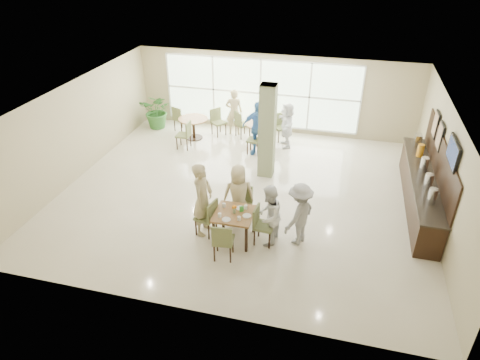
% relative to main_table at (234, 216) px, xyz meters
% --- Properties ---
extents(ground, '(10.00, 10.00, 0.00)m').
position_rel_main_table_xyz_m(ground, '(-0.30, 2.13, -0.65)').
color(ground, beige).
rests_on(ground, ground).
extents(room_shell, '(10.00, 10.00, 10.00)m').
position_rel_main_table_xyz_m(room_shell, '(-0.30, 2.13, 1.05)').
color(room_shell, white).
rests_on(room_shell, ground).
extents(window_bank, '(7.00, 0.04, 7.00)m').
position_rel_main_table_xyz_m(window_bank, '(-0.80, 6.59, 0.75)').
color(window_bank, silver).
rests_on(window_bank, ground).
extents(column, '(0.45, 0.45, 2.80)m').
position_rel_main_table_xyz_m(column, '(0.10, 3.33, 0.75)').
color(column, '#707652').
rests_on(column, ground).
extents(main_table, '(0.91, 0.91, 0.75)m').
position_rel_main_table_xyz_m(main_table, '(0.00, 0.00, 0.00)').
color(main_table, brown).
rests_on(main_table, ground).
extents(round_table_left, '(1.04, 1.04, 0.75)m').
position_rel_main_table_xyz_m(round_table_left, '(-2.90, 5.26, -0.09)').
color(round_table_left, brown).
rests_on(round_table_left, ground).
extents(round_table_right, '(1.05, 1.05, 0.75)m').
position_rel_main_table_xyz_m(round_table_right, '(-0.53, 5.43, -0.09)').
color(round_table_right, brown).
rests_on(round_table_right, ground).
extents(chairs_main_table, '(1.94, 1.96, 0.95)m').
position_rel_main_table_xyz_m(chairs_main_table, '(-0.03, 0.04, -0.18)').
color(chairs_main_table, '#546034').
rests_on(chairs_main_table, ground).
extents(chairs_table_left, '(2.06, 1.89, 0.95)m').
position_rel_main_table_xyz_m(chairs_table_left, '(-2.88, 5.31, -0.18)').
color(chairs_table_left, '#546034').
rests_on(chairs_table_left, ground).
extents(chairs_table_right, '(2.01, 1.80, 0.95)m').
position_rel_main_table_xyz_m(chairs_table_right, '(-0.55, 5.44, -0.18)').
color(chairs_table_right, '#546034').
rests_on(chairs_table_right, ground).
extents(tabletop_clutter, '(0.75, 0.73, 0.21)m').
position_rel_main_table_xyz_m(tabletop_clutter, '(0.02, -0.01, 0.16)').
color(tabletop_clutter, white).
rests_on(tabletop_clutter, main_table).
extents(buffet_counter, '(0.64, 4.70, 1.95)m').
position_rel_main_table_xyz_m(buffet_counter, '(4.40, 2.63, -0.10)').
color(buffet_counter, black).
rests_on(buffet_counter, ground).
extents(wall_tv, '(0.06, 1.00, 0.58)m').
position_rel_main_table_xyz_m(wall_tv, '(4.64, 1.53, 1.50)').
color(wall_tv, black).
rests_on(wall_tv, ground).
extents(framed_art_a, '(0.05, 0.55, 0.70)m').
position_rel_main_table_xyz_m(framed_art_a, '(4.65, 3.13, 1.20)').
color(framed_art_a, black).
rests_on(framed_art_a, ground).
extents(framed_art_b, '(0.05, 0.55, 0.70)m').
position_rel_main_table_xyz_m(framed_art_b, '(4.65, 3.93, 1.20)').
color(framed_art_b, black).
rests_on(framed_art_b, ground).
extents(potted_plant, '(1.20, 1.20, 1.33)m').
position_rel_main_table_xyz_m(potted_plant, '(-4.50, 5.84, 0.01)').
color(potted_plant, '#316C2B').
rests_on(potted_plant, ground).
extents(teen_left, '(0.50, 0.71, 1.86)m').
position_rel_main_table_xyz_m(teen_left, '(-0.80, 0.11, 0.28)').
color(teen_left, tan).
rests_on(teen_left, ground).
extents(teen_far, '(0.88, 0.67, 1.59)m').
position_rel_main_table_xyz_m(teen_far, '(-0.08, 0.72, 0.15)').
color(teen_far, tan).
rests_on(teen_far, ground).
extents(teen_right, '(0.64, 0.79, 1.52)m').
position_rel_main_table_xyz_m(teen_right, '(0.80, 0.09, 0.11)').
color(teen_right, white).
rests_on(teen_right, ground).
extents(teen_standing, '(0.96, 1.16, 1.57)m').
position_rel_main_table_xyz_m(teen_standing, '(1.48, 0.28, 0.13)').
color(teen_standing, '#98989A').
rests_on(teen_standing, ground).
extents(adult_a, '(1.14, 0.77, 1.80)m').
position_rel_main_table_xyz_m(adult_a, '(-0.46, 4.62, 0.25)').
color(adult_a, '#4078C0').
rests_on(adult_a, ground).
extents(adult_b, '(0.97, 1.53, 1.53)m').
position_rel_main_table_xyz_m(adult_b, '(0.38, 5.43, 0.12)').
color(adult_b, white).
rests_on(adult_b, ground).
extents(adult_standing, '(0.67, 0.50, 1.68)m').
position_rel_main_table_xyz_m(adult_standing, '(-1.61, 5.98, 0.19)').
color(adult_standing, tan).
rests_on(adult_standing, ground).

